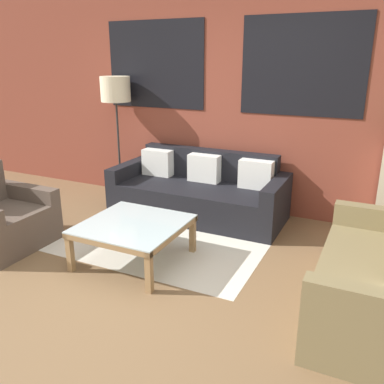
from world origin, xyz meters
TOP-DOWN VIEW (x-y plane):
  - ground_plane at (0.00, 0.00)m, footprint 16.00×16.00m
  - wall_back_brick at (0.00, 2.44)m, footprint 8.40×0.09m
  - rug at (-0.16, 1.18)m, footprint 2.23×1.74m
  - couch_dark at (-0.11, 1.95)m, footprint 2.13×0.88m
  - settee_vintage at (2.01, 0.60)m, footprint 0.80×1.63m
  - armchair_corner at (-1.61, 0.27)m, footprint 0.80×0.85m
  - coffee_table at (-0.16, 0.56)m, footprint 0.92×0.92m
  - floor_lamp at (-1.42, 2.14)m, footprint 0.40×0.40m

SIDE VIEW (x-z plane):
  - ground_plane at x=0.00m, z-range 0.00..0.00m
  - rug at x=-0.16m, z-range 0.00..0.00m
  - armchair_corner at x=-1.61m, z-range -0.14..0.70m
  - couch_dark at x=-0.11m, z-range -0.11..0.67m
  - settee_vintage at x=2.01m, z-range -0.15..0.77m
  - coffee_table at x=-0.16m, z-range 0.14..0.54m
  - wall_back_brick at x=0.00m, z-range 0.01..2.81m
  - floor_lamp at x=-1.42m, z-range 0.61..2.27m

